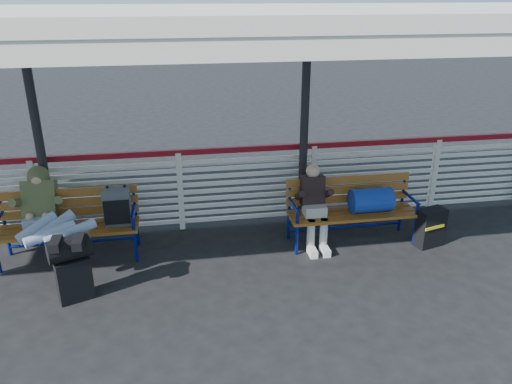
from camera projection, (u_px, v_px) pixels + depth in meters
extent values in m
plane|color=black|center=(188.00, 300.00, 5.80)|extent=(60.00, 60.00, 0.00)
cube|color=silver|center=(180.00, 192.00, 7.31)|extent=(12.00, 0.04, 1.04)
cube|color=maroon|center=(178.00, 152.00, 7.09)|extent=(12.00, 0.06, 0.08)
cube|color=silver|center=(170.00, 16.00, 5.47)|extent=(12.60, 3.60, 0.16)
cube|color=silver|center=(174.00, 44.00, 3.92)|extent=(12.60, 0.06, 0.30)
cylinder|color=black|center=(39.00, 141.00, 6.56)|extent=(0.12, 0.12, 3.00)
cylinder|color=black|center=(304.00, 129.00, 7.12)|extent=(0.12, 0.12, 3.00)
cube|color=black|center=(74.00, 279.00, 5.74)|extent=(0.44, 0.35, 0.52)
cylinder|color=black|center=(69.00, 249.00, 5.59)|extent=(0.54, 0.42, 0.27)
cube|color=brown|center=(68.00, 229.00, 6.50)|extent=(1.80, 0.50, 0.04)
cube|color=brown|center=(69.00, 202.00, 6.64)|extent=(1.80, 0.10, 0.40)
cylinder|color=navy|center=(136.00, 246.00, 6.54)|extent=(0.04, 0.04, 0.45)
cylinder|color=navy|center=(5.00, 225.00, 6.61)|extent=(0.04, 0.04, 0.90)
cylinder|color=navy|center=(136.00, 216.00, 6.88)|extent=(0.04, 0.04, 0.90)
cube|color=#55595E|center=(117.00, 207.00, 6.52)|extent=(0.35, 0.22, 0.49)
cube|color=brown|center=(353.00, 214.00, 6.94)|extent=(1.80, 0.50, 0.04)
cube|color=brown|center=(348.00, 189.00, 7.08)|extent=(1.80, 0.10, 0.40)
cylinder|color=navy|center=(297.00, 240.00, 6.71)|extent=(0.04, 0.04, 0.45)
cylinder|color=navy|center=(415.00, 230.00, 6.98)|extent=(0.04, 0.04, 0.45)
cylinder|color=navy|center=(289.00, 210.00, 7.06)|extent=(0.04, 0.04, 0.90)
cylinder|color=navy|center=(402.00, 202.00, 7.32)|extent=(0.04, 0.04, 0.90)
cylinder|color=navy|center=(371.00, 200.00, 6.91)|extent=(0.57, 0.34, 0.34)
cube|color=#98A9CC|center=(40.00, 223.00, 6.46)|extent=(0.36, 0.26, 0.18)
cube|color=#49522B|center=(40.00, 199.00, 6.54)|extent=(0.42, 0.38, 0.53)
sphere|color=#49522B|center=(38.00, 176.00, 6.53)|extent=(0.28, 0.28, 0.28)
sphere|color=tan|center=(38.00, 178.00, 6.50)|extent=(0.21, 0.21, 0.21)
cube|color=black|center=(56.00, 244.00, 5.48)|extent=(0.11, 0.27, 0.10)
cube|color=black|center=(78.00, 242.00, 5.51)|extent=(0.11, 0.27, 0.10)
cube|color=#B6B4A5|center=(314.00, 211.00, 6.85)|extent=(0.30, 0.24, 0.16)
cube|color=black|center=(312.00, 190.00, 6.89)|extent=(0.32, 0.23, 0.42)
sphere|color=tan|center=(313.00, 171.00, 6.81)|extent=(0.19, 0.19, 0.19)
cylinder|color=#B6B4A5|center=(311.00, 236.00, 6.79)|extent=(0.11, 0.11, 0.46)
cylinder|color=#B6B4A5|center=(323.00, 235.00, 6.81)|extent=(0.11, 0.11, 0.46)
cube|color=silver|center=(312.00, 252.00, 6.77)|extent=(0.10, 0.24, 0.10)
cube|color=silver|center=(325.00, 250.00, 6.79)|extent=(0.10, 0.24, 0.10)
cube|color=black|center=(430.00, 227.00, 6.95)|extent=(0.44, 0.32, 0.55)
cube|color=yellow|center=(435.00, 228.00, 6.81)|extent=(0.32, 0.11, 0.04)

